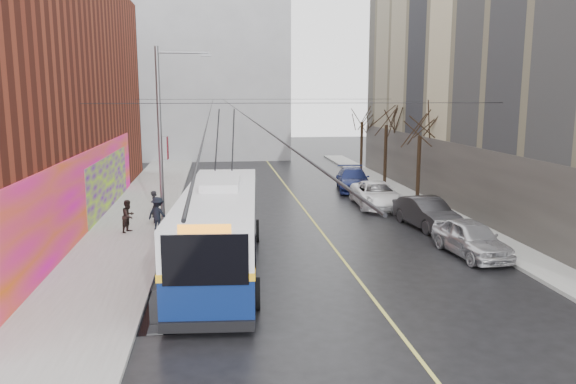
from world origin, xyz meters
name	(u,v)px	position (x,y,z in m)	size (l,w,h in m)	color
ground	(328,298)	(0.00, 0.00, 0.00)	(140.00, 140.00, 0.00)	black
sidewalk_left	(134,223)	(-8.00, 12.00, 0.07)	(4.00, 60.00, 0.15)	gray
sidewalk_right	(442,214)	(9.00, 12.00, 0.07)	(2.00, 60.00, 0.15)	gray
lane_line	(306,211)	(1.50, 14.00, 0.00)	(0.12, 50.00, 0.01)	#BFB74C
building_right	(564,73)	(16.99, 14.00, 7.99)	(14.06, 36.00, 16.00)	tan
building_far	(192,73)	(-6.00, 44.99, 9.02)	(20.50, 12.10, 18.00)	gray
streetlight_pole	(163,134)	(-6.14, 10.00, 4.85)	(2.65, 0.60, 9.00)	slate
catenary_wires	(234,103)	(-2.54, 14.77, 6.25)	(18.00, 60.00, 0.22)	black
tree_near	(420,123)	(9.00, 16.00, 4.98)	(3.20, 3.20, 6.40)	black
tree_mid	(387,115)	(9.00, 23.00, 5.25)	(3.20, 3.20, 6.68)	black
tree_far	(362,113)	(9.00, 30.00, 5.14)	(3.20, 3.20, 6.57)	black
puddle	(171,310)	(-5.16, -0.41, 0.00)	(2.62, 3.77, 0.01)	black
pigeons_flying	(230,86)	(-2.90, 9.18, 7.15)	(3.37, 2.33, 1.56)	slate
trolleybus	(220,228)	(-3.54, 3.58, 1.69)	(3.69, 12.93, 6.06)	#0A1A4D
parked_car_a	(471,238)	(7.00, 4.15, 0.77)	(1.81, 4.50, 1.53)	silver
parked_car_b	(427,213)	(7.00, 9.26, 0.77)	(1.64, 4.69, 1.55)	#29282B
parked_car_c	(377,195)	(5.99, 14.82, 0.75)	(2.50, 5.43, 1.51)	white
parked_car_d	(353,179)	(5.98, 20.74, 0.78)	(2.20, 5.41, 1.57)	navy
following_car	(239,193)	(-2.29, 16.71, 0.71)	(1.67, 4.14, 1.41)	silver
pedestrian_a	(155,207)	(-6.83, 11.56, 0.99)	(0.61, 0.40, 1.68)	black
pedestrian_b	(128,216)	(-7.91, 9.66, 0.94)	(0.77, 0.60, 1.59)	black
pedestrian_c	(158,214)	(-6.50, 9.55, 1.01)	(1.11, 0.64, 1.71)	black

